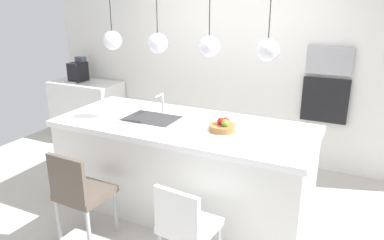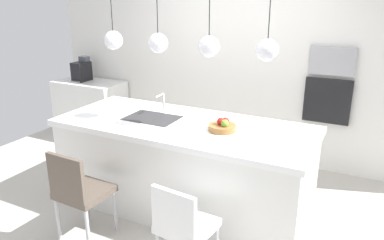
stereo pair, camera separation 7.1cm
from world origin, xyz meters
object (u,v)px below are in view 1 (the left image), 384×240
at_px(fruit_bowl, 223,126).
at_px(chair_near, 80,191).
at_px(oven, 325,100).
at_px(coffee_machine, 78,71).
at_px(microwave, 330,60).
at_px(chair_middle, 186,225).

bearing_deg(fruit_bowl, chair_near, -137.14).
distance_m(fruit_bowl, oven, 1.77).
relative_size(coffee_machine, microwave, 0.70).
height_order(fruit_bowl, microwave, microwave).
height_order(chair_near, chair_middle, chair_near).
bearing_deg(chair_near, chair_middle, 0.30).
xyz_separation_m(chair_near, chair_middle, (1.07, 0.01, -0.04)).
relative_size(microwave, chair_middle, 0.65).
bearing_deg(coffee_machine, oven, 4.56).
relative_size(fruit_bowl, chair_middle, 0.33).
distance_m(coffee_machine, chair_middle, 3.81).
relative_size(chair_near, chair_middle, 1.09).
xyz_separation_m(fruit_bowl, microwave, (0.75, 1.60, 0.45)).
bearing_deg(coffee_machine, microwave, 4.56).
distance_m(fruit_bowl, microwave, 1.83).
height_order(microwave, chair_near, microwave).
bearing_deg(fruit_bowl, oven, 64.84).
relative_size(coffee_machine, chair_middle, 0.46).
distance_m(fruit_bowl, chair_near, 1.46).
relative_size(microwave, oven, 0.96).
xyz_separation_m(coffee_machine, chair_middle, (3.03, -2.24, -0.58)).
height_order(oven, chair_middle, oven).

